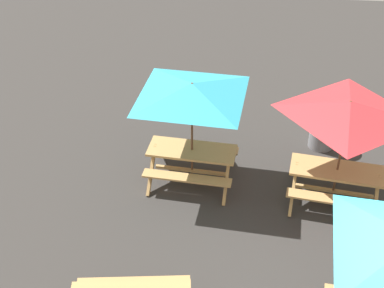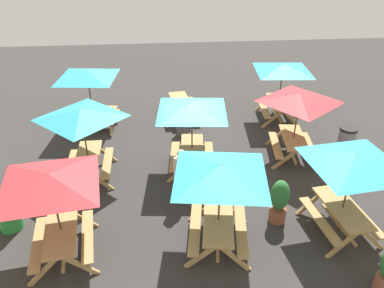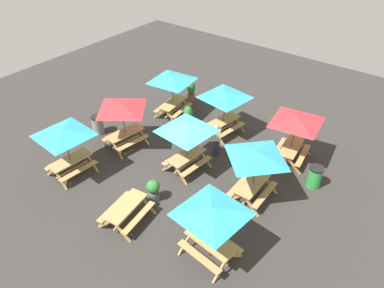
{
  "view_description": "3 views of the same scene",
  "coord_description": "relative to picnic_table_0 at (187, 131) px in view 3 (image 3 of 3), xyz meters",
  "views": [
    {
      "loc": [
        -2.17,
        -5.16,
        7.12
      ],
      "look_at": [
        -3.15,
        3.67,
        0.9
      ],
      "focal_mm": 50.0,
      "sensor_mm": 36.0,
      "label": 1
    },
    {
      "loc": [
        10.12,
        -0.97,
        6.71
      ],
      "look_at": [
        0.13,
        -0.07,
        0.9
      ],
      "focal_mm": 35.0,
      "sensor_mm": 36.0,
      "label": 2
    },
    {
      "loc": [
        -9.91,
        -8.05,
        10.56
      ],
      "look_at": [
        0.76,
        0.14,
        0.9
      ],
      "focal_mm": 35.0,
      "sensor_mm": 36.0,
      "label": 3
    }
  ],
  "objects": [
    {
      "name": "ground_plane",
      "position": [
        -0.13,
        0.07,
        -1.99
      ],
      "size": [
        30.2,
        30.2,
        0.0
      ],
      "primitive_type": "plane",
      "color": "#33302D",
      "rests_on": "ground"
    },
    {
      "name": "picnic_table_3",
      "position": [
        -3.19,
        -3.51,
        0.0
      ],
      "size": [
        2.81,
        2.81,
        2.34
      ],
      "rotation": [
        0.0,
        0.0,
        1.46
      ],
      "color": "tan",
      "rests_on": "ground"
    },
    {
      "name": "potted_plant_2",
      "position": [
        -2.33,
        -0.15,
        -1.46
      ],
      "size": [
        0.53,
        0.53,
        0.97
      ],
      "color": "#59595B",
      "rests_on": "ground"
    },
    {
      "name": "picnic_table_6",
      "position": [
        0.16,
        -3.18,
        0.0
      ],
      "size": [
        2.05,
        2.05,
        2.34
      ],
      "rotation": [
        0.0,
        0.0,
        0.03
      ],
      "color": "tan",
      "rests_on": "ground"
    },
    {
      "name": "picnic_table_8",
      "position": [
        3.19,
        3.44,
        0.0
      ],
      "size": [
        2.81,
        2.81,
        2.34
      ],
      "rotation": [
        0.0,
        0.0,
        0.12
      ],
      "color": "tan",
      "rests_on": "ground"
    },
    {
      "name": "trash_bin_gray",
      "position": [
        -0.47,
        5.27,
        -1.49
      ],
      "size": [
        0.59,
        0.59,
        0.98
      ],
      "color": "gray",
      "rests_on": "ground"
    },
    {
      "name": "picnic_table_7",
      "position": [
        -3.77,
        -0.11,
        -1.43
      ],
      "size": [
        1.97,
        1.74,
        0.81
      ],
      "rotation": [
        0.0,
        0.0,
        0.14
      ],
      "color": "tan",
      "rests_on": "ground"
    },
    {
      "name": "potted_plant_1",
      "position": [
        2.67,
        2.01,
        -1.33
      ],
      "size": [
        0.49,
        0.49,
        1.27
      ],
      "color": "#935138",
      "rests_on": "ground"
    },
    {
      "name": "picnic_table_1",
      "position": [
        -3.28,
        3.74,
        0.0
      ],
      "size": [
        2.82,
        2.82,
        2.34
      ],
      "rotation": [
        0.0,
        0.0,
        -0.08
      ],
      "color": "tan",
      "rests_on": "ground"
    },
    {
      "name": "picnic_table_4",
      "position": [
        3.36,
        0.32,
        0.0
      ],
      "size": [
        2.8,
        2.8,
        2.34
      ],
      "rotation": [
        0.0,
        0.0,
        -0.15
      ],
      "color": "tan",
      "rests_on": "ground"
    },
    {
      "name": "person_standing",
      "position": [
        1.61,
        -0.44,
        -1.1
      ],
      "size": [
        0.39,
        0.42,
        1.67
      ],
      "rotation": [
        0.0,
        0.0,
        5.32
      ],
      "color": "#2D334C",
      "rests_on": "ground"
    },
    {
      "name": "potted_plant_0",
      "position": [
        5.03,
        3.64,
        -1.35
      ],
      "size": [
        0.45,
        0.45,
        1.26
      ],
      "color": "#935138",
      "rests_on": "ground"
    },
    {
      "name": "picnic_table_2",
      "position": [
        -0.39,
        3.39,
        0.0
      ],
      "size": [
        2.25,
        2.25,
        2.34
      ],
      "rotation": [
        0.0,
        0.0,
        -0.14
      ],
      "color": "tan",
      "rests_on": "ground"
    },
    {
      "name": "picnic_table_0",
      "position": [
        0.0,
        0.0,
        0.0
      ],
      "size": [
        2.82,
        2.82,
        2.34
      ],
      "rotation": [
        0.0,
        0.0,
        -0.1
      ],
      "color": "tan",
      "rests_on": "ground"
    },
    {
      "name": "trash_bin_green",
      "position": [
        2.33,
        -4.87,
        -1.49
      ],
      "size": [
        0.59,
        0.59,
        0.98
      ],
      "color": "green",
      "rests_on": "ground"
    },
    {
      "name": "picnic_table_5",
      "position": [
        3.36,
        -3.31,
        0.0
      ],
      "size": [
        2.8,
        2.8,
        2.34
      ],
      "rotation": [
        0.0,
        0.0,
        0.15
      ],
      "color": "tan",
      "rests_on": "ground"
    }
  ]
}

